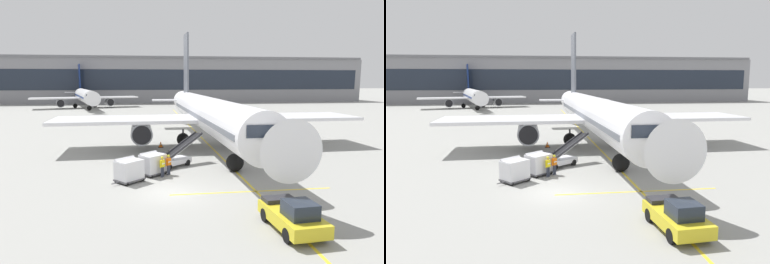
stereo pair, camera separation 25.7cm
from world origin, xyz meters
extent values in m
plane|color=gray|center=(0.00, 0.00, 0.00)|extent=(600.00, 600.00, 0.00)
cylinder|color=white|center=(5.87, 16.20, 4.04)|extent=(4.63, 36.33, 3.91)
cube|color=slate|center=(5.87, 16.20, 4.04)|extent=(4.64, 34.88, 0.47)
cone|color=white|center=(6.27, -3.88, 4.04)|extent=(3.80, 3.99, 3.72)
cone|color=white|center=(5.45, 37.46, 4.33)|extent=(3.45, 6.33, 3.33)
cube|color=white|center=(-3.54, 16.92, 3.45)|extent=(17.36, 7.59, 0.36)
cylinder|color=#93969E|center=(-2.11, 16.22, 2.06)|extent=(2.52, 4.76, 2.43)
cylinder|color=black|center=(-2.07, 13.82, 2.06)|extent=(2.06, 0.16, 2.06)
cube|color=white|center=(15.25, 17.29, 3.45)|extent=(17.36, 7.59, 0.36)
cylinder|color=#93969E|center=(13.85, 16.54, 2.06)|extent=(2.52, 4.76, 2.43)
cylinder|color=black|center=(13.90, 14.14, 2.06)|extent=(2.06, 0.16, 2.06)
cube|color=slate|center=(5.48, 35.89, 10.26)|extent=(0.37, 4.36, 10.88)
cube|color=white|center=(5.49, 35.58, 4.63)|extent=(11.77, 3.13, 0.20)
cube|color=#1E2633|center=(6.22, -1.14, 4.63)|extent=(2.77, 1.82, 0.86)
cylinder|color=#47474C|center=(6.09, 5.33, 1.44)|extent=(0.22, 0.22, 1.29)
sphere|color=black|center=(6.09, 5.33, 0.79)|extent=(1.58, 1.58, 1.58)
cylinder|color=#47474C|center=(2.90, 17.96, 1.44)|extent=(0.22, 0.22, 1.29)
sphere|color=black|center=(2.90, 17.96, 0.79)|extent=(1.58, 1.58, 1.58)
cylinder|color=#47474C|center=(8.77, 18.07, 1.44)|extent=(0.22, 0.22, 1.29)
sphere|color=black|center=(8.77, 18.07, 0.79)|extent=(1.58, 1.58, 1.58)
cube|color=silver|center=(0.82, 7.79, 0.50)|extent=(3.65, 3.38, 0.44)
cube|color=black|center=(-0.14, 7.49, 1.07)|extent=(0.82, 0.81, 0.70)
cylinder|color=#333338|center=(0.39, 7.92, 1.12)|extent=(0.08, 0.08, 0.80)
cube|color=silver|center=(1.77, 8.56, 1.70)|extent=(4.36, 3.75, 2.12)
cube|color=black|center=(1.77, 8.56, 1.79)|extent=(4.17, 3.56, 1.97)
cube|color=#333338|center=(2.04, 8.21, 1.82)|extent=(3.79, 3.06, 2.15)
cube|color=#333338|center=(1.49, 8.90, 1.82)|extent=(3.79, 3.06, 2.15)
cylinder|color=black|center=(2.21, 7.97, 0.28)|extent=(0.56, 0.51, 0.56)
cylinder|color=black|center=(1.29, 9.11, 0.28)|extent=(0.56, 0.51, 0.56)
cylinder|color=black|center=(0.35, 6.48, 0.28)|extent=(0.56, 0.51, 0.56)
cylinder|color=black|center=(-0.57, 7.62, 0.28)|extent=(0.56, 0.51, 0.56)
cube|color=#515156|center=(-1.14, 5.10, 0.21)|extent=(2.56, 2.52, 0.12)
cylinder|color=#4C4C51|center=(-2.16, 4.21, 0.20)|extent=(0.57, 0.51, 0.07)
cube|color=silver|center=(-1.14, 5.10, 1.02)|extent=(2.42, 2.38, 1.50)
cube|color=silver|center=(-1.41, 5.41, 1.54)|extent=(1.94, 1.83, 0.74)
cube|color=silver|center=(-1.87, 4.46, 1.02)|extent=(0.97, 1.11, 1.38)
sphere|color=black|center=(-2.19, 5.09, 0.15)|extent=(0.30, 0.30, 0.30)
sphere|color=black|center=(-1.30, 4.06, 0.15)|extent=(0.30, 0.30, 0.30)
sphere|color=black|center=(-0.98, 6.13, 0.15)|extent=(0.30, 0.30, 0.30)
sphere|color=black|center=(-0.09, 5.11, 0.15)|extent=(0.30, 0.30, 0.30)
cube|color=#515156|center=(-3.03, 3.25, 0.21)|extent=(2.56, 2.52, 0.12)
cylinder|color=#4C4C51|center=(-4.05, 2.37, 0.20)|extent=(0.57, 0.51, 0.07)
cube|color=silver|center=(-3.03, 3.25, 1.02)|extent=(2.42, 2.38, 1.50)
cube|color=silver|center=(-3.30, 3.56, 1.54)|extent=(1.94, 1.83, 0.74)
cube|color=silver|center=(-3.76, 2.62, 1.02)|extent=(0.97, 1.11, 1.38)
sphere|color=black|center=(-4.08, 3.24, 0.15)|extent=(0.30, 0.30, 0.30)
sphere|color=black|center=(-3.19, 2.21, 0.15)|extent=(0.30, 0.30, 0.30)
sphere|color=black|center=(-2.87, 4.29, 0.15)|extent=(0.30, 0.30, 0.30)
sphere|color=black|center=(-1.98, 3.26, 0.15)|extent=(0.30, 0.30, 0.30)
cube|color=gold|center=(5.97, -7.02, 0.68)|extent=(2.41, 4.54, 0.70)
cube|color=#1E2633|center=(6.02, -7.78, 1.43)|extent=(1.58, 1.64, 0.80)
cube|color=#28282D|center=(5.85, -5.37, 1.15)|extent=(1.85, 1.09, 0.24)
cylinder|color=black|center=(6.79, -5.59, 0.38)|extent=(0.33, 0.78, 0.76)
cylinder|color=black|center=(4.95, -5.72, 0.38)|extent=(0.33, 0.78, 0.76)
cylinder|color=black|center=(6.98, -8.31, 0.38)|extent=(0.33, 0.78, 0.76)
cylinder|color=black|center=(5.14, -8.44, 0.38)|extent=(0.33, 0.78, 0.76)
cylinder|color=#333847|center=(-0.30, 4.40, 0.43)|extent=(0.15, 0.15, 0.86)
cylinder|color=#333847|center=(-0.43, 4.28, 0.43)|extent=(0.15, 0.15, 0.86)
cube|color=yellow|center=(-0.36, 4.34, 1.15)|extent=(0.44, 0.43, 0.58)
cube|color=white|center=(-0.28, 4.25, 1.15)|extent=(0.26, 0.24, 0.08)
sphere|color=#9E7051|center=(-0.36, 4.34, 1.56)|extent=(0.21, 0.21, 0.21)
sphere|color=yellow|center=(-0.36, 4.34, 1.63)|extent=(0.23, 0.23, 0.23)
cylinder|color=yellow|center=(-0.19, 4.51, 1.10)|extent=(0.09, 0.09, 0.56)
cylinder|color=yellow|center=(-0.54, 4.18, 1.10)|extent=(0.09, 0.09, 0.56)
cylinder|color=#333847|center=(0.27, 4.96, 0.43)|extent=(0.15, 0.15, 0.86)
cylinder|color=#333847|center=(0.13, 4.85, 0.43)|extent=(0.15, 0.15, 0.86)
cube|color=orange|center=(0.20, 4.90, 1.15)|extent=(0.44, 0.43, 0.58)
cube|color=white|center=(0.28, 4.81, 1.15)|extent=(0.27, 0.23, 0.08)
sphere|color=#9E7051|center=(0.20, 4.90, 1.56)|extent=(0.21, 0.21, 0.21)
sphere|color=yellow|center=(0.20, 4.90, 1.63)|extent=(0.23, 0.23, 0.23)
cylinder|color=orange|center=(0.38, 5.06, 1.10)|extent=(0.09, 0.09, 0.56)
cylinder|color=orange|center=(0.02, 4.75, 1.10)|extent=(0.09, 0.09, 0.56)
cube|color=black|center=(0.12, 17.28, 0.03)|extent=(0.62, 0.62, 0.05)
cone|color=orange|center=(0.12, 17.28, 0.38)|extent=(0.50, 0.50, 0.65)
cylinder|color=white|center=(0.12, 17.28, 0.41)|extent=(0.27, 0.27, 0.08)
cube|color=yellow|center=(6.14, 16.20, 0.00)|extent=(0.20, 110.00, 0.01)
cube|color=yellow|center=(5.87, -0.41, 0.00)|extent=(12.00, 0.20, 0.01)
cube|color=gray|center=(4.22, 108.54, 7.76)|extent=(149.54, 20.23, 15.53)
cube|color=#1E2633|center=(4.22, 98.37, 8.15)|extent=(145.05, 0.10, 6.99)
cube|color=slate|center=(4.22, 106.52, 15.88)|extent=(148.04, 17.20, 0.70)
cylinder|color=white|center=(-18.45, 80.20, 3.52)|extent=(11.20, 29.86, 3.73)
cube|color=navy|center=(-18.45, 80.20, 3.52)|extent=(10.93, 28.71, 0.45)
cone|color=white|center=(-14.18, 63.95, 3.52)|extent=(4.37, 4.50, 3.54)
cone|color=white|center=(-23.01, 97.54, 3.80)|extent=(4.58, 6.57, 3.17)
cube|color=white|center=(-26.23, 78.93, 2.96)|extent=(15.25, 9.39, 0.36)
cylinder|color=#93969E|center=(-25.10, 78.61, 1.63)|extent=(3.22, 4.35, 2.31)
cylinder|color=black|center=(-24.59, 76.69, 1.63)|extent=(1.93, 0.62, 1.96)
cube|color=white|center=(-11.06, 82.92, 2.96)|extent=(15.25, 9.39, 0.36)
cylinder|color=#93969E|center=(-11.88, 82.09, 1.63)|extent=(3.22, 4.35, 2.31)
cylinder|color=black|center=(-11.38, 80.16, 1.63)|extent=(1.93, 0.62, 1.96)
cube|color=navy|center=(-22.63, 96.10, 8.75)|extent=(1.18, 3.54, 8.97)
cube|color=white|center=(-22.55, 95.81, 4.08)|extent=(9.95, 4.77, 0.20)
cube|color=#1E2633|center=(-14.84, 66.47, 4.08)|extent=(2.95, 2.29, 0.82)
cylinder|color=#47474C|center=(-16.17, 71.53, 1.15)|extent=(0.22, 0.22, 1.03)
sphere|color=black|center=(-16.17, 71.53, 0.63)|extent=(1.26, 1.26, 1.26)
cylinder|color=#47474C|center=(-21.54, 80.94, 1.15)|extent=(0.22, 0.22, 1.03)
sphere|color=black|center=(-21.54, 80.94, 0.63)|extent=(1.26, 1.26, 1.26)
cylinder|color=#47474C|center=(-16.13, 82.36, 1.15)|extent=(0.22, 0.22, 1.03)
sphere|color=black|center=(-16.13, 82.36, 0.63)|extent=(1.26, 1.26, 1.26)
camera|label=1|loc=(-1.78, -23.89, 7.97)|focal=32.63mm
camera|label=2|loc=(-1.53, -23.93, 7.97)|focal=32.63mm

